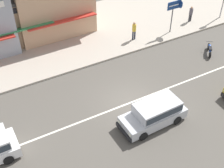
{
  "coord_description": "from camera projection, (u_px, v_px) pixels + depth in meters",
  "views": [
    {
      "loc": [
        -8.71,
        -13.2,
        14.87
      ],
      "look_at": [
        -0.66,
        1.55,
        0.8
      ],
      "focal_mm": 50.0,
      "sensor_mm": 36.0,
      "label": 1
    }
  ],
  "objects": [
    {
      "name": "pedestrian_far_end",
      "position": [
        191.0,
        13.0,
        29.63
      ],
      "size": [
        0.34,
        0.34,
        1.54
      ],
      "color": "#333338",
      "rests_on": "kerb_strip"
    },
    {
      "name": "arrow_signboard",
      "position": [
        179.0,
        5.0,
        27.28
      ],
      "size": [
        1.65,
        0.8,
        3.03
      ],
      "color": "#4C4C51",
      "rests_on": "kerb_strip"
    },
    {
      "name": "minivan_silver_1",
      "position": [
        155.0,
        113.0,
        19.68
      ],
      "size": [
        4.41,
        1.97,
        1.56
      ],
      "color": "#B7BABF",
      "rests_on": "ground"
    },
    {
      "name": "shopfront_far_kios",
      "position": [
        11.0,
        17.0,
        26.52
      ],
      "size": [
        6.55,
        4.93,
        4.08
      ],
      "color": "tan",
      "rests_on": "kerb_strip"
    },
    {
      "name": "motorcycle_1",
      "position": [
        210.0,
        49.0,
        25.99
      ],
      "size": [
        1.19,
        1.52,
        0.8
      ],
      "color": "black",
      "rests_on": "ground"
    },
    {
      "name": "ground_plane",
      "position": [
        131.0,
        102.0,
        21.63
      ],
      "size": [
        160.0,
        160.0,
        0.0
      ],
      "primitive_type": "plane",
      "color": "#544F47"
    },
    {
      "name": "shopfront_corner_warung",
      "position": [
        51.0,
        2.0,
        27.34
      ],
      "size": [
        6.84,
        5.36,
        5.33
      ],
      "color": "tan",
      "rests_on": "kerb_strip"
    },
    {
      "name": "lane_centre_stripe",
      "position": [
        131.0,
        102.0,
        21.62
      ],
      "size": [
        50.4,
        0.14,
        0.01
      ],
      "primitive_type": "cube",
      "color": "silver",
      "rests_on": "ground"
    },
    {
      "name": "kerb_strip",
      "position": [
        73.0,
        35.0,
        28.42
      ],
      "size": [
        68.0,
        10.0,
        0.15
      ],
      "primitive_type": "cube",
      "color": "#ADA393",
      "rests_on": "ground"
    },
    {
      "name": "pedestrian_by_shop",
      "position": [
        134.0,
        29.0,
        27.05
      ],
      "size": [
        0.34,
        0.34,
        1.7
      ],
      "color": "#232838",
      "rests_on": "kerb_strip"
    }
  ]
}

